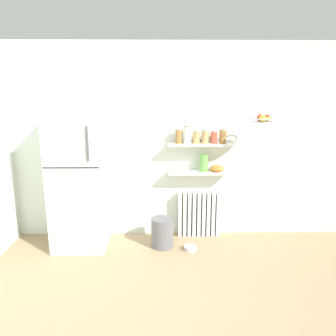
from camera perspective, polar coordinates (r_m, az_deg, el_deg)
ground_plane at (r=3.52m, az=2.69°, el=-21.25°), size 7.04×7.04×0.00m
back_wall at (r=4.50m, az=1.59°, el=4.44°), size 7.04×0.10×2.60m
refrigerator at (r=4.35m, az=-15.08°, el=-1.91°), size 0.66×0.67×1.77m
radiator at (r=4.66m, az=5.29°, el=-7.92°), size 0.57×0.12×0.62m
wall_shelf_lower at (r=4.44m, az=5.50°, el=-0.76°), size 0.83×0.22×0.02m
wall_shelf_upper at (r=4.37m, az=5.61°, el=4.05°), size 0.83×0.22×0.02m
storage_jar_0 at (r=4.33m, az=1.83°, el=5.47°), size 0.08×0.08×0.19m
storage_jar_1 at (r=4.33m, az=3.36°, el=5.75°), size 0.10×0.10×0.24m
storage_jar_2 at (r=4.34m, az=4.88°, el=5.29°), size 0.09×0.09×0.17m
storage_jar_3 at (r=4.36m, az=6.40°, el=5.34°), size 0.09×0.09×0.18m
storage_jar_4 at (r=4.37m, az=7.91°, el=5.27°), size 0.08×0.08×0.17m
storage_jar_5 at (r=4.39m, az=9.41°, el=5.40°), size 0.09×0.09×0.19m
vase at (r=4.42m, az=6.13°, el=0.83°), size 0.11×0.11×0.23m
shelf_bowl at (r=4.46m, az=8.43°, el=-0.06°), size 0.19×0.19×0.08m
trash_bin at (r=4.37m, az=-0.99°, el=-11.01°), size 0.29×0.29×0.39m
pet_food_bowl at (r=4.36m, az=3.88°, el=-13.56°), size 0.17×0.17×0.05m
hanging_fruit_basket at (r=4.18m, az=16.00°, el=8.13°), size 0.33×0.33×0.10m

